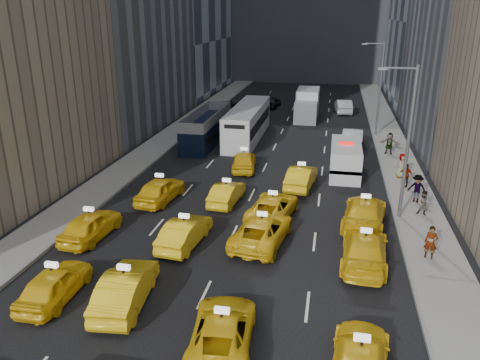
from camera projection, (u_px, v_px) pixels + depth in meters
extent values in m
plane|color=black|center=(191.00, 322.00, 18.67)|extent=(160.00, 160.00, 0.00)
cube|color=gray|center=(162.00, 143.00, 43.62)|extent=(3.00, 90.00, 0.15)
cube|color=gray|center=(396.00, 156.00, 39.73)|extent=(3.00, 90.00, 0.15)
cube|color=slate|center=(176.00, 144.00, 43.35)|extent=(0.15, 90.00, 0.18)
cube|color=slate|center=(378.00, 155.00, 40.00)|extent=(0.15, 90.00, 0.18)
cylinder|color=#595B60|center=(408.00, 146.00, 26.46)|extent=(0.20, 0.20, 9.00)
cylinder|color=#595B60|center=(400.00, 68.00, 25.16)|extent=(1.80, 0.12, 0.12)
cube|color=slate|center=(383.00, 69.00, 25.34)|extent=(0.50, 0.22, 0.12)
cylinder|color=#595B60|center=(380.00, 90.00, 44.89)|extent=(0.20, 0.20, 9.00)
cylinder|color=#595B60|center=(375.00, 44.00, 43.58)|extent=(1.80, 0.12, 0.12)
cube|color=slate|center=(365.00, 44.00, 43.77)|extent=(0.50, 0.22, 0.12)
imported|color=yellow|center=(54.00, 284.00, 19.99)|extent=(1.74, 4.24, 1.44)
imported|color=yellow|center=(126.00, 288.00, 19.59)|extent=(2.14, 4.87, 1.56)
imported|color=yellow|center=(222.00, 331.00, 17.14)|extent=(2.71, 5.06, 1.35)
imported|color=yellow|center=(360.00, 360.00, 15.71)|extent=(2.37, 4.86, 1.36)
imported|color=yellow|center=(91.00, 225.00, 25.38)|extent=(2.09, 4.50, 1.49)
imported|color=yellow|center=(185.00, 232.00, 24.66)|extent=(1.98, 4.51, 1.44)
imported|color=yellow|center=(262.00, 230.00, 24.85)|extent=(3.12, 5.55, 1.47)
imported|color=yellow|center=(364.00, 249.00, 22.83)|extent=(2.51, 5.46, 1.55)
imported|color=yellow|center=(160.00, 190.00, 30.32)|extent=(2.34, 4.75, 1.56)
imported|color=yellow|center=(227.00, 193.00, 30.04)|extent=(1.76, 4.19, 1.35)
imported|color=yellow|center=(273.00, 207.00, 27.88)|extent=(2.98, 5.28, 1.39)
imported|color=yellow|center=(364.00, 213.00, 26.82)|extent=(2.94, 5.81, 1.62)
imported|color=yellow|center=(244.00, 161.00, 36.28)|extent=(2.32, 4.56, 1.49)
imported|color=yellow|center=(301.00, 177.00, 32.73)|extent=(2.11, 4.73, 1.51)
cube|color=silver|center=(345.00, 159.00, 35.32)|extent=(2.41, 5.85, 2.31)
cylinder|color=black|center=(332.00, 175.00, 33.90)|extent=(0.28, 0.92, 0.92)
cylinder|color=black|center=(358.00, 177.00, 33.55)|extent=(0.28, 0.92, 0.92)
cylinder|color=black|center=(332.00, 159.00, 37.57)|extent=(0.28, 0.92, 0.92)
cylinder|color=black|center=(357.00, 161.00, 37.22)|extent=(0.28, 0.92, 0.92)
cube|color=navy|center=(345.00, 161.00, 35.38)|extent=(2.45, 5.85, 0.26)
cube|color=red|center=(347.00, 143.00, 34.90)|extent=(1.06, 0.40, 0.17)
cube|color=black|center=(207.00, 127.00, 43.52)|extent=(3.41, 10.35, 2.95)
cylinder|color=black|center=(183.00, 148.00, 40.18)|extent=(0.28, 1.10, 1.10)
cylinder|color=black|center=(205.00, 150.00, 39.81)|extent=(0.28, 1.10, 1.10)
cylinder|color=black|center=(208.00, 126.00, 47.88)|extent=(0.28, 1.10, 1.10)
cylinder|color=black|center=(227.00, 127.00, 47.50)|extent=(0.28, 1.10, 1.10)
cube|color=silver|center=(248.00, 123.00, 44.89)|extent=(2.83, 12.23, 3.14)
cylinder|color=black|center=(224.00, 147.00, 40.67)|extent=(0.28, 1.10, 1.10)
cylinder|color=black|center=(249.00, 148.00, 40.25)|extent=(0.28, 1.10, 1.10)
cylinder|color=black|center=(246.00, 121.00, 50.22)|extent=(0.28, 1.10, 1.10)
cylinder|color=black|center=(267.00, 122.00, 49.81)|extent=(0.28, 1.10, 1.10)
cube|color=silver|center=(307.00, 104.00, 53.23)|extent=(2.62, 7.16, 3.25)
cylinder|color=black|center=(295.00, 118.00, 51.35)|extent=(0.28, 1.10, 1.10)
cylinder|color=black|center=(315.00, 119.00, 50.95)|extent=(0.28, 1.10, 1.10)
cylinder|color=black|center=(299.00, 109.00, 56.23)|extent=(0.28, 1.10, 1.10)
cylinder|color=black|center=(317.00, 110.00, 55.84)|extent=(0.28, 1.10, 1.10)
imported|color=#B5B7BD|center=(352.00, 137.00, 42.61)|extent=(2.04, 5.14, 1.67)
imported|color=black|center=(227.00, 108.00, 55.39)|extent=(3.46, 6.28, 1.67)
imported|color=slate|center=(305.00, 102.00, 59.59)|extent=(2.42, 5.39, 1.53)
imported|color=black|center=(272.00, 102.00, 59.59)|extent=(2.10, 4.25, 1.39)
imported|color=#AEB1B6|center=(343.00, 106.00, 56.46)|extent=(2.18, 5.11, 1.64)
imported|color=gray|center=(431.00, 242.00, 22.98)|extent=(0.70, 0.54, 1.69)
imported|color=gray|center=(424.00, 203.00, 27.85)|extent=(0.83, 0.62, 1.53)
imported|color=gray|center=(417.00, 188.00, 29.74)|extent=(1.28, 0.91, 1.83)
imported|color=gray|center=(406.00, 175.00, 32.41)|extent=(1.05, 0.79, 1.64)
imported|color=gray|center=(402.00, 165.00, 34.14)|extent=(0.98, 0.69, 1.82)
imported|color=gray|center=(389.00, 143.00, 39.80)|extent=(1.76, 0.76, 1.83)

